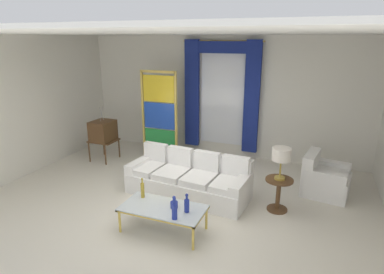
{
  "coord_description": "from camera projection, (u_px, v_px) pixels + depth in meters",
  "views": [
    {
      "loc": [
        2.31,
        -4.86,
        2.94
      ],
      "look_at": [
        0.04,
        0.9,
        1.05
      ],
      "focal_mm": 30.57,
      "sensor_mm": 36.0,
      "label": 1
    }
  ],
  "objects": [
    {
      "name": "ground_plane",
      "position": [
        172.0,
        205.0,
        5.99
      ],
      "size": [
        16.0,
        16.0,
        0.0
      ],
      "primitive_type": "plane",
      "color": "silver"
    },
    {
      "name": "wall_rear",
      "position": [
        222.0,
        97.0,
        8.28
      ],
      "size": [
        8.0,
        0.12,
        3.0
      ],
      "primitive_type": "cube",
      "color": "white",
      "rests_on": "ground"
    },
    {
      "name": "wall_left",
      "position": [
        35.0,
        104.0,
        7.37
      ],
      "size": [
        0.12,
        7.0,
        3.0
      ],
      "primitive_type": "cube",
      "color": "white",
      "rests_on": "ground"
    },
    {
      "name": "ceiling_slab",
      "position": [
        188.0,
        33.0,
        5.82
      ],
      "size": [
        8.0,
        7.6,
        0.04
      ],
      "primitive_type": "cube",
      "color": "white"
    },
    {
      "name": "curtained_window",
      "position": [
        221.0,
        88.0,
        8.05
      ],
      "size": [
        2.0,
        0.17,
        2.7
      ],
      "color": "white",
      "rests_on": "ground"
    },
    {
      "name": "couch_white_long",
      "position": [
        190.0,
        179.0,
        6.34
      ],
      "size": [
        2.41,
        1.12,
        0.86
      ],
      "color": "white",
      "rests_on": "ground"
    },
    {
      "name": "coffee_table",
      "position": [
        163.0,
        209.0,
        5.09
      ],
      "size": [
        1.31,
        0.66,
        0.41
      ],
      "color": "silver",
      "rests_on": "ground"
    },
    {
      "name": "bottle_blue_decanter",
      "position": [
        175.0,
        210.0,
        4.71
      ],
      "size": [
        0.08,
        0.08,
        0.34
      ],
      "color": "navy",
      "rests_on": "coffee_table"
    },
    {
      "name": "bottle_crystal_tall",
      "position": [
        174.0,
        204.0,
        5.04
      ],
      "size": [
        0.12,
        0.12,
        0.2
      ],
      "color": "navy",
      "rests_on": "coffee_table"
    },
    {
      "name": "bottle_amber_squat",
      "position": [
        143.0,
        189.0,
        5.35
      ],
      "size": [
        0.06,
        0.06,
        0.35
      ],
      "color": "gold",
      "rests_on": "coffee_table"
    },
    {
      "name": "bottle_ruby_flask",
      "position": [
        187.0,
        205.0,
        4.91
      ],
      "size": [
        0.08,
        0.08,
        0.3
      ],
      "color": "navy",
      "rests_on": "coffee_table"
    },
    {
      "name": "vintage_tv",
      "position": [
        103.0,
        132.0,
        8.02
      ],
      "size": [
        0.62,
        0.61,
        1.35
      ],
      "color": "brown",
      "rests_on": "ground"
    },
    {
      "name": "armchair_white",
      "position": [
        323.0,
        180.0,
        6.36
      ],
      "size": [
        0.94,
        0.93,
        0.8
      ],
      "color": "white",
      "rests_on": "ground"
    },
    {
      "name": "stained_glass_divider",
      "position": [
        159.0,
        118.0,
        8.02
      ],
      "size": [
        0.95,
        0.05,
        2.2
      ],
      "color": "gold",
      "rests_on": "ground"
    },
    {
      "name": "peacock_figurine",
      "position": [
        163.0,
        157.0,
        7.74
      ],
      "size": [
        0.44,
        0.6,
        0.5
      ],
      "color": "beige",
      "rests_on": "ground"
    },
    {
      "name": "round_side_table",
      "position": [
        278.0,
        192.0,
        5.71
      ],
      "size": [
        0.48,
        0.48,
        0.59
      ],
      "color": "brown",
      "rests_on": "ground"
    },
    {
      "name": "table_lamp_brass",
      "position": [
        281.0,
        156.0,
        5.52
      ],
      "size": [
        0.32,
        0.32,
        0.57
      ],
      "color": "#B29338",
      "rests_on": "round_side_table"
    }
  ]
}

